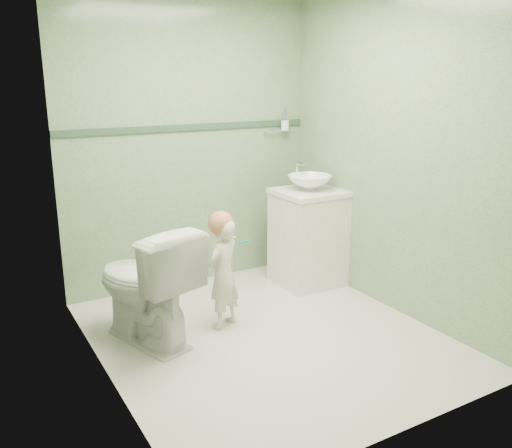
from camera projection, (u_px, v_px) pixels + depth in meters
ground at (267, 336)px, 3.80m from camera, size 2.50×2.50×0.00m
room_shell at (268, 166)px, 3.49m from camera, size 2.50×2.54×2.40m
trim_stripe at (190, 127)px, 4.48m from camera, size 2.20×0.02×0.05m
vanity at (308, 239)px, 4.69m from camera, size 0.52×0.50×0.80m
counter at (309, 192)px, 4.58m from camera, size 0.54×0.52×0.04m
basin at (310, 183)px, 4.56m from camera, size 0.37×0.37×0.13m
faucet at (297, 170)px, 4.69m from camera, size 0.03×0.13×0.18m
cup_holder at (284, 126)px, 4.87m from camera, size 0.26×0.07×0.21m
toilet at (145, 284)px, 3.64m from camera, size 0.68×0.91×0.83m
toddler at (223, 274)px, 3.86m from camera, size 0.35×0.30×0.80m
hair_cap at (221, 223)px, 3.78m from camera, size 0.18×0.18×0.18m
teal_toothbrush at (243, 241)px, 3.78m from camera, size 0.10×0.14×0.08m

